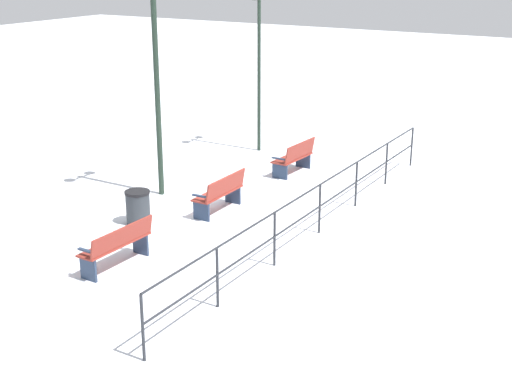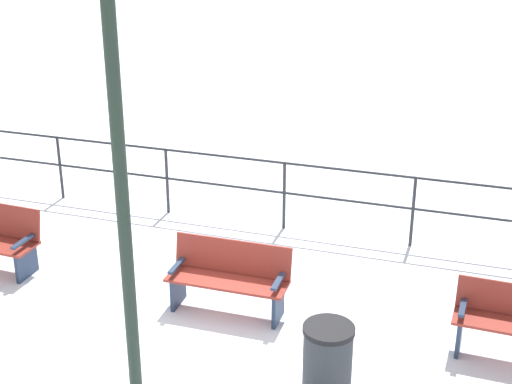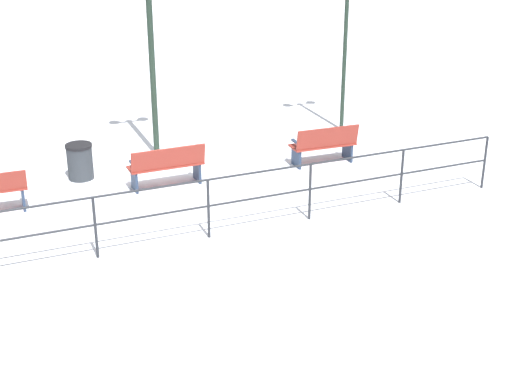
% 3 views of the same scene
% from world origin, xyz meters
% --- Properties ---
extents(ground_plane, '(80.00, 80.00, 0.00)m').
position_xyz_m(ground_plane, '(0.00, 0.00, 0.00)').
color(ground_plane, white).
rests_on(ground_plane, ground).
extents(bench_nearest, '(0.63, 1.49, 0.92)m').
position_xyz_m(bench_nearest, '(-0.15, -3.61, 0.46)').
color(bench_nearest, maroon).
rests_on(bench_nearest, ground).
extents(bench_second, '(0.53, 1.56, 0.91)m').
position_xyz_m(bench_second, '(-0.09, -0.00, 0.48)').
color(bench_second, maroon).
rests_on(bench_second, ground).
extents(bench_third, '(0.54, 1.67, 0.87)m').
position_xyz_m(bench_third, '(-0.10, 3.62, 0.48)').
color(bench_third, maroon).
rests_on(bench_third, ground).
extents(lamppost_near, '(0.28, 1.02, 4.78)m').
position_xyz_m(lamppost_near, '(1.92, -5.20, 3.49)').
color(lamppost_near, '#1E2D23').
rests_on(lamppost_near, ground).
extents(lamppost_middle, '(0.31, 1.08, 5.35)m').
position_xyz_m(lamppost_middle, '(1.92, -0.34, 3.70)').
color(lamppost_middle, '#1E2D23').
rests_on(lamppost_middle, ground).
extents(waterfront_railing, '(0.05, 12.03, 1.12)m').
position_xyz_m(waterfront_railing, '(-2.65, 0.00, 0.75)').
color(waterfront_railing, '#26282D').
rests_on(waterfront_railing, ground).
extents(trash_bin, '(0.56, 0.56, 0.77)m').
position_xyz_m(trash_bin, '(1.10, 1.56, 0.39)').
color(trash_bin, '#2D3338').
rests_on(trash_bin, ground).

